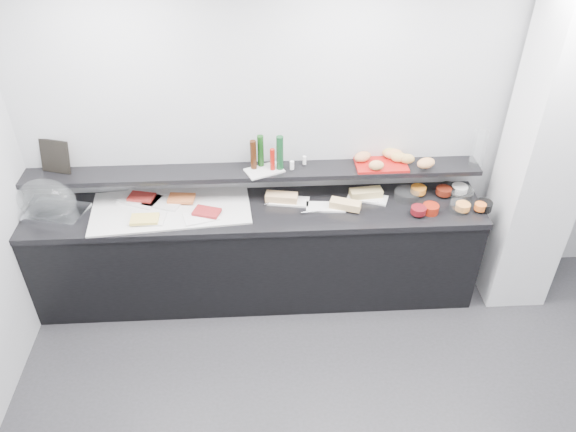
{
  "coord_description": "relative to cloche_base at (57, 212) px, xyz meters",
  "views": [
    {
      "loc": [
        -0.64,
        -1.91,
        3.47
      ],
      "look_at": [
        -0.45,
        1.45,
        1.0
      ],
      "focal_mm": 35.0,
      "sensor_mm": 36.0,
      "label": 1
    }
  ],
  "objects": [
    {
      "name": "back_wall",
      "position": [
        2.23,
        0.29,
        0.43
      ],
      "size": [
        5.0,
        0.02,
        2.7
      ],
      "primitive_type": "cube",
      "color": "#B1B4B8",
      "rests_on": "ground"
    },
    {
      "name": "ceiling",
      "position": [
        2.23,
        -1.71,
        1.78
      ],
      "size": [
        5.0,
        5.0,
        0.0
      ],
      "primitive_type": "plane",
      "color": "white",
      "rests_on": "back_wall"
    },
    {
      "name": "column",
      "position": [
        3.73,
        -0.06,
        0.43
      ],
      "size": [
        0.5,
        0.5,
        2.7
      ],
      "primitive_type": "cube",
      "color": "white",
      "rests_on": "ground"
    },
    {
      "name": "buffet_cabinet",
      "position": [
        1.53,
        -0.01,
        -0.5
      ],
      "size": [
        3.6,
        0.6,
        0.85
      ],
      "primitive_type": "cube",
      "color": "black",
      "rests_on": "ground"
    },
    {
      "name": "counter_top",
      "position": [
        1.53,
        -0.01,
        -0.05
      ],
      "size": [
        3.62,
        0.62,
        0.05
      ],
      "primitive_type": "cube",
      "color": "black",
      "rests_on": "buffet_cabinet"
    },
    {
      "name": "wall_shelf",
      "position": [
        1.53,
        0.17,
        0.21
      ],
      "size": [
        3.6,
        0.25,
        0.04
      ],
      "primitive_type": "cube",
      "color": "black",
      "rests_on": "back_wall"
    },
    {
      "name": "cloche_base",
      "position": [
        0.0,
        0.0,
        0.0
      ],
      "size": [
        0.5,
        0.39,
        0.04
      ],
      "primitive_type": "cube",
      "rotation": [
        0.0,
        0.0,
        -0.24
      ],
      "color": "silver",
      "rests_on": "counter_top"
    },
    {
      "name": "cloche_dome",
      "position": [
        -0.06,
        0.02,
        0.11
      ],
      "size": [
        0.52,
        0.4,
        0.34
      ],
      "primitive_type": "ellipsoid",
      "rotation": [
        0.0,
        0.0,
        -0.22
      ],
      "color": "white",
      "rests_on": "cloche_base"
    },
    {
      "name": "linen_runner",
      "position": [
        0.88,
        0.03,
        -0.01
      ],
      "size": [
        1.28,
        0.69,
        0.01
      ],
      "primitive_type": "cube",
      "rotation": [
        0.0,
        0.0,
        0.09
      ],
      "color": "silver",
      "rests_on": "counter_top"
    },
    {
      "name": "platter_meat_a",
      "position": [
        0.62,
        0.14,
        0.0
      ],
      "size": [
        0.36,
        0.31,
        0.01
      ],
      "primitive_type": "cube",
      "rotation": [
        0.0,
        0.0,
        -0.4
      ],
      "color": "white",
      "rests_on": "linen_runner"
    },
    {
      "name": "food_meat_a",
      "position": [
        0.63,
        0.15,
        0.02
      ],
      "size": [
        0.23,
        0.17,
        0.02
      ],
      "primitive_type": "cube",
      "rotation": [
        0.0,
        0.0,
        -0.24
      ],
      "color": "maroon",
      "rests_on": "platter_meat_a"
    },
    {
      "name": "platter_salmon",
      "position": [
        0.81,
        0.1,
        0.0
      ],
      "size": [
        0.35,
        0.29,
        0.01
      ],
      "primitive_type": "cube",
      "rotation": [
        0.0,
        0.0,
        -0.35
      ],
      "color": "silver",
      "rests_on": "linen_runner"
    },
    {
      "name": "food_salmon",
      "position": [
        0.95,
        0.11,
        0.02
      ],
      "size": [
        0.22,
        0.15,
        0.02
      ],
      "primitive_type": "cube",
      "rotation": [
        0.0,
        0.0,
        -0.1
      ],
      "color": "#CF602A",
      "rests_on": "platter_salmon"
    },
    {
      "name": "platter_cheese",
      "position": [
        0.72,
        -0.12,
        0.0
      ],
      "size": [
        0.28,
        0.2,
        0.01
      ],
      "primitive_type": "cube",
      "rotation": [
        0.0,
        0.0,
        -0.09
      ],
      "color": "white",
      "rests_on": "linen_runner"
    },
    {
      "name": "food_cheese",
      "position": [
        0.7,
        -0.15,
        0.02
      ],
      "size": [
        0.21,
        0.14,
        0.02
      ],
      "primitive_type": "cube",
      "rotation": [
        0.0,
        0.0,
        0.01
      ],
      "color": "#EACE5B",
      "rests_on": "platter_cheese"
    },
    {
      "name": "platter_meat_b",
      "position": [
        1.12,
        -0.12,
        0.0
      ],
      "size": [
        0.3,
        0.24,
        0.01
      ],
      "primitive_type": "cube",
      "rotation": [
        0.0,
        0.0,
        0.28
      ],
      "color": "white",
      "rests_on": "linen_runner"
    },
    {
      "name": "food_meat_b",
      "position": [
        1.17,
        -0.09,
        0.02
      ],
      "size": [
        0.23,
        0.19,
        0.02
      ],
      "primitive_type": "cube",
      "rotation": [
        0.0,
        0.0,
        -0.33
      ],
      "color": "maroon",
      "rests_on": "platter_meat_b"
    },
    {
      "name": "sandwich_plate_left",
      "position": [
        1.81,
        0.07,
        -0.01
      ],
      "size": [
        0.34,
        0.19,
        0.01
      ],
      "primitive_type": "cube",
      "rotation": [
        0.0,
        0.0,
        -0.17
      ],
      "color": "white",
      "rests_on": "counter_top"
    },
    {
      "name": "sandwich_food_left",
      "position": [
        1.75,
        0.08,
        0.02
      ],
      "size": [
        0.27,
        0.14,
        0.06
      ],
      "primitive_type": "cube",
      "rotation": [
        0.0,
        0.0,
        -0.18
      ],
      "color": "#E0AF75",
      "rests_on": "sandwich_plate_left"
    },
    {
      "name": "tongs_left",
      "position": [
        1.68,
        0.06,
        -0.0
      ],
      "size": [
        0.14,
        0.09,
        0.01
      ],
      "primitive_type": "cylinder",
      "rotation": [
        0.0,
        1.57,
        0.55
      ],
      "color": "#B3B5BA",
      "rests_on": "sandwich_plate_left"
    },
    {
      "name": "sandwich_plate_mid",
      "position": [
        2.09,
        -0.02,
        -0.01
      ],
      "size": [
        0.32,
        0.16,
        0.01
      ],
      "primitive_type": "cube",
      "rotation": [
        0.0,
        0.0,
        -0.08
      ],
      "color": "white",
      "rests_on": "counter_top"
    },
    {
      "name": "sandwich_food_mid",
      "position": [
        2.25,
        -0.05,
        0.02
      ],
      "size": [
        0.26,
        0.17,
        0.06
      ],
      "primitive_type": "cube",
      "rotation": [
        0.0,
        0.0,
        -0.35
      ],
      "color": "tan",
      "rests_on": "sandwich_plate_mid"
    },
    {
      "name": "tongs_mid",
      "position": [
        1.97,
        -0.1,
        -0.0
      ],
      "size": [
        0.16,
        0.03,
        0.01
      ],
      "primitive_type": "cylinder",
      "rotation": [
        0.0,
        1.57,
        0.12
      ],
      "color": "#B2B3B9",
      "rests_on": "sandwich_plate_mid"
    },
    {
      "name": "sandwich_plate_right",
      "position": [
        2.45,
        0.08,
        -0.01
      ],
      "size": [
        0.34,
        0.24,
        0.01
      ],
      "primitive_type": "cube",
      "rotation": [
        0.0,
        0.0,
        -0.36
      ],
      "color": "white",
      "rests_on": "counter_top"
    },
    {
      "name": "sandwich_food_right",
      "position": [
        2.43,
        0.1,
        0.02
      ],
      "size": [
        0.27,
        0.12,
        0.06
      ],
      "primitive_type": "cube",
      "rotation": [
        0.0,
        0.0,
        0.1
      ],
      "color": "tan",
      "rests_on": "sandwich_plate_right"
    },
    {
      "name": "tongs_right",
      "position": [
        2.49,
        0.01,
        -0.0
      ],
      "size": [
        0.16,
        0.04,
        0.01
      ],
      "primitive_type": "cylinder",
      "rotation": [
        0.0,
        1.57,
        -0.19
      ],
      "color": "silver",
      "rests_on": "sandwich_plate_right"
    },
    {
      "name": "bowl_glass_fruit",
      "position": [
        2.76,
        0.07,
        0.02
      ],
      "size": [
        0.24,
        0.24,
        0.07
      ],
      "primitive_type": "cylinder",
      "rotation": [
        0.0,
        0.0,
        0.25
      ],
      "color": "silver",
      "rests_on": "counter_top"
    },
    {
      "name": "fill_glass_fruit",
      "position": [
        2.87,
        0.12,
        0.03
      ],
      "size": [
        0.15,
        0.15,
        0.05
      ],
      "primitive_type": "cylinder",
      "rotation": [
        0.0,
        0.0,
        -0.24
      ],
      "color": "orange",
      "rests_on": "bowl_glass_fruit"
    },
    {
      "name": "bowl_black_jam",
      "position": [
        3.12,
        0.13,
        0.02
      ],
      "size": [
        0.17,
        0.17,
        0.07
      ],
      "primitive_type": "cylinder",
      "rotation": [
        0.0,
        0.0,
        -0.27
      ],
      "color": "black",
      "rests_on": "counter_top"
    },
    {
      "name": "fill_black_jam",
      "position": [
        3.07,
        0.09,
        0.03
      ],
      "size": [
        0.16,
        0.16,
        0.05
      ],
      "primitive_type": "cylinder",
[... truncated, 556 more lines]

